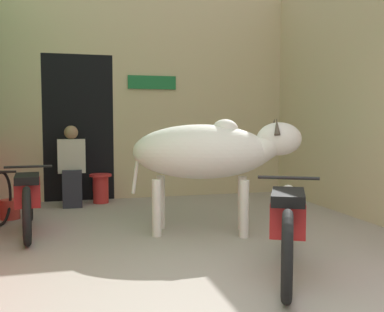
{
  "coord_description": "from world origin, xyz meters",
  "views": [
    {
      "loc": [
        -1.22,
        -2.67,
        1.32
      ],
      "look_at": [
        0.09,
        2.23,
        0.92
      ],
      "focal_mm": 42.0,
      "sensor_mm": 36.0,
      "label": 1
    }
  ],
  "objects_px": {
    "shopkeeper_seated": "(72,164)",
    "bucket": "(10,209)",
    "motorcycle_near": "(288,223)",
    "cow": "(210,152)",
    "motorcycle_far": "(28,197)",
    "plastic_stool": "(101,188)"
  },
  "relations": [
    {
      "from": "motorcycle_near",
      "to": "bucket",
      "type": "distance_m",
      "value": 3.95
    },
    {
      "from": "cow",
      "to": "plastic_stool",
      "type": "bearing_deg",
      "value": 115.7
    },
    {
      "from": "motorcycle_far",
      "to": "cow",
      "type": "bearing_deg",
      "value": -15.85
    },
    {
      "from": "motorcycle_far",
      "to": "plastic_stool",
      "type": "bearing_deg",
      "value": 61.31
    },
    {
      "from": "motorcycle_near",
      "to": "shopkeeper_seated",
      "type": "bearing_deg",
      "value": 115.89
    },
    {
      "from": "motorcycle_far",
      "to": "plastic_stool",
      "type": "height_order",
      "value": "motorcycle_far"
    },
    {
      "from": "motorcycle_far",
      "to": "shopkeeper_seated",
      "type": "xyz_separation_m",
      "value": [
        0.5,
        1.56,
        0.24
      ]
    },
    {
      "from": "motorcycle_near",
      "to": "shopkeeper_seated",
      "type": "distance_m",
      "value": 4.09
    },
    {
      "from": "cow",
      "to": "shopkeeper_seated",
      "type": "bearing_deg",
      "value": 126.0
    },
    {
      "from": "motorcycle_far",
      "to": "bucket",
      "type": "distance_m",
      "value": 0.94
    },
    {
      "from": "motorcycle_far",
      "to": "plastic_stool",
      "type": "relative_size",
      "value": 4.0
    },
    {
      "from": "bucket",
      "to": "motorcycle_far",
      "type": "bearing_deg",
      "value": -69.59
    },
    {
      "from": "cow",
      "to": "motorcycle_near",
      "type": "bearing_deg",
      "value": -81.58
    },
    {
      "from": "cow",
      "to": "motorcycle_far",
      "type": "relative_size",
      "value": 1.08
    },
    {
      "from": "motorcycle_near",
      "to": "plastic_stool",
      "type": "bearing_deg",
      "value": 109.22
    },
    {
      "from": "cow",
      "to": "motorcycle_far",
      "type": "distance_m",
      "value": 2.21
    },
    {
      "from": "shopkeeper_seated",
      "to": "bucket",
      "type": "height_order",
      "value": "shopkeeper_seated"
    },
    {
      "from": "cow",
      "to": "shopkeeper_seated",
      "type": "relative_size",
      "value": 1.62
    },
    {
      "from": "cow",
      "to": "bucket",
      "type": "bearing_deg",
      "value": 149.0
    },
    {
      "from": "motorcycle_near",
      "to": "motorcycle_far",
      "type": "height_order",
      "value": "motorcycle_near"
    },
    {
      "from": "cow",
      "to": "bucket",
      "type": "xyz_separation_m",
      "value": [
        -2.37,
        1.43,
        -0.83
      ]
    },
    {
      "from": "motorcycle_near",
      "to": "shopkeeper_seated",
      "type": "relative_size",
      "value": 1.4
    }
  ]
}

